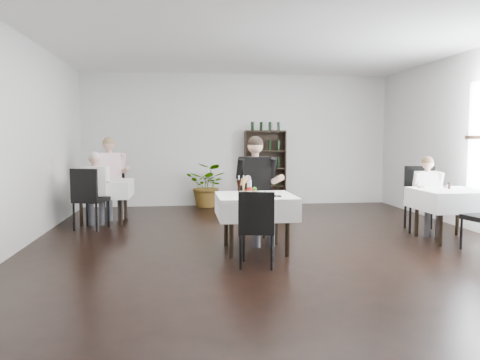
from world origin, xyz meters
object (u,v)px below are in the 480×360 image
Objects in this scene: main_table at (255,206)px; potted_tree at (208,185)px; diner_main at (257,181)px; wine_shelf at (265,169)px.

potted_tree reaches higher than main_table.
main_table is 0.61m from diner_main.
potted_tree is 0.63× the size of diner_main.
wine_shelf is 3.87m from diner_main.
main_table is 0.66× the size of diner_main.
wine_shelf reaches higher than diner_main.
diner_main is (0.11, 0.53, 0.29)m from main_table.
diner_main is (0.52, -3.67, 0.41)m from potted_tree.
diner_main is at bearing 78.68° from main_table.
wine_shelf reaches higher than potted_tree.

